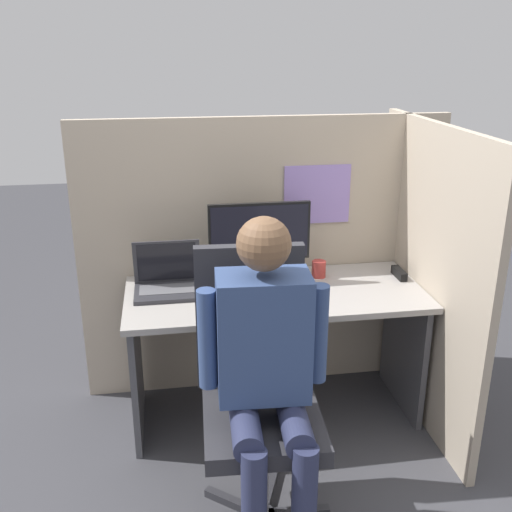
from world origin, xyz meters
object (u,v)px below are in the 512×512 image
(laptop, at_px, (168,283))
(person, at_px, (267,364))
(monitor, at_px, (259,236))
(carrot_toy, at_px, (277,300))
(paper_box, at_px, (259,277))
(coffee_mug, at_px, (319,269))
(stapler, at_px, (399,273))
(office_chair, at_px, (257,386))

(laptop, distance_m, person, 0.93)
(monitor, xyz_separation_m, carrot_toy, (0.04, -0.28, -0.23))
(paper_box, bearing_deg, coffee_mug, 4.75)
(stapler, xyz_separation_m, coffee_mug, (-0.41, 0.07, 0.02))
(paper_box, xyz_separation_m, stapler, (0.73, -0.04, -0.01))
(paper_box, height_order, stapler, paper_box)
(monitor, relative_size, laptop, 1.56)
(paper_box, bearing_deg, office_chair, -99.99)
(paper_box, height_order, carrot_toy, paper_box)
(person, bearing_deg, monitor, 82.39)
(monitor, bearing_deg, carrot_toy, -82.47)
(carrot_toy, distance_m, coffee_mug, 0.41)
(stapler, height_order, carrot_toy, stapler)
(paper_box, bearing_deg, laptop, -173.85)
(office_chair, bearing_deg, stapler, 39.26)
(coffee_mug, bearing_deg, laptop, -174.42)
(paper_box, distance_m, stapler, 0.73)
(office_chair, height_order, coffee_mug, office_chair)
(stapler, distance_m, office_chair, 1.13)
(carrot_toy, relative_size, office_chair, 0.11)
(stapler, bearing_deg, person, -134.38)
(monitor, xyz_separation_m, stapler, (0.73, -0.05, -0.22))
(monitor, bearing_deg, paper_box, -90.00)
(laptop, distance_m, stapler, 1.19)
(carrot_toy, bearing_deg, coffee_mug, 46.96)
(coffee_mug, bearing_deg, paper_box, -175.25)
(paper_box, relative_size, carrot_toy, 2.55)
(office_chair, bearing_deg, laptop, 115.35)
(office_chair, bearing_deg, carrot_toy, 70.45)
(stapler, xyz_separation_m, person, (-0.85, -0.87, 0.04))
(paper_box, height_order, office_chair, office_chair)
(paper_box, relative_size, person, 0.24)
(monitor, height_order, carrot_toy, monitor)
(carrot_toy, bearing_deg, office_chair, -109.55)
(monitor, distance_m, person, 0.94)
(monitor, distance_m, laptop, 0.51)
(laptop, distance_m, carrot_toy, 0.55)
(paper_box, height_order, monitor, monitor)
(carrot_toy, xyz_separation_m, coffee_mug, (0.28, 0.30, 0.02))
(monitor, relative_size, coffee_mug, 5.87)
(monitor, height_order, stapler, monitor)
(paper_box, xyz_separation_m, coffee_mug, (0.32, 0.03, 0.02))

